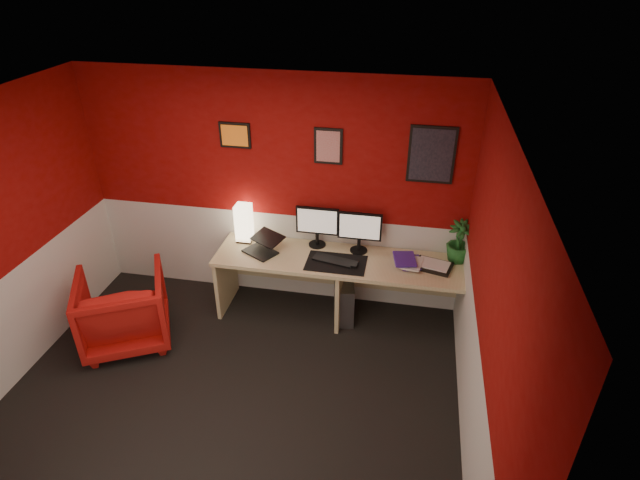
{
  "coord_description": "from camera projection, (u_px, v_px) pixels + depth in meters",
  "views": [
    {
      "loc": [
        1.39,
        -2.96,
        3.51
      ],
      "look_at": [
        0.6,
        1.21,
        1.05
      ],
      "focal_mm": 28.85,
      "sensor_mm": 36.0,
      "label": 1
    }
  ],
  "objects": [
    {
      "name": "book_top",
      "position": [
        394.0,
        259.0,
        5.09
      ],
      "size": [
        0.26,
        0.31,
        0.03
      ],
      "primitive_type": "imported",
      "rotation": [
        0.0,
        0.0,
        0.17
      ],
      "color": "#422198",
      "rests_on": "book_middle"
    },
    {
      "name": "wainscot_left",
      "position": [
        9.0,
        333.0,
        4.58
      ],
      "size": [
        0.01,
        3.5,
        1.0
      ],
      "primitive_type": "cube",
      "color": "silver",
      "rests_on": "ground"
    },
    {
      "name": "wall_back",
      "position": [
        273.0,
        192.0,
        5.37
      ],
      "size": [
        4.0,
        0.01,
        2.5
      ],
      "primitive_type": "cube",
      "color": "maroon",
      "rests_on": "ground"
    },
    {
      "name": "art_left",
      "position": [
        235.0,
        135.0,
        5.11
      ],
      "size": [
        0.32,
        0.02,
        0.26
      ],
      "primitive_type": "cube",
      "color": "orange",
      "rests_on": "wall_back"
    },
    {
      "name": "zen_tray",
      "position": [
        433.0,
        266.0,
        5.07
      ],
      "size": [
        0.4,
        0.33,
        0.03
      ],
      "primitive_type": "cube",
      "rotation": [
        0.0,
        0.0,
        -0.26
      ],
      "color": "black",
      "rests_on": "desk"
    },
    {
      "name": "art_center",
      "position": [
        328.0,
        146.0,
        4.98
      ],
      "size": [
        0.28,
        0.02,
        0.36
      ],
      "primitive_type": "cube",
      "color": "red",
      "rests_on": "wall_back"
    },
    {
      "name": "laptop",
      "position": [
        260.0,
        244.0,
        5.26
      ],
      "size": [
        0.4,
        0.37,
        0.22
      ],
      "primitive_type": "cube",
      "rotation": [
        0.0,
        0.0,
        -0.53
      ],
      "color": "black",
      "rests_on": "desk"
    },
    {
      "name": "book_middle",
      "position": [
        402.0,
        261.0,
        5.1
      ],
      "size": [
        0.24,
        0.3,
        0.02
      ],
      "primitive_type": "imported",
      "rotation": [
        0.0,
        0.0,
        -0.16
      ],
      "color": "silver",
      "rests_on": "book_bottom"
    },
    {
      "name": "shoji_lamp",
      "position": [
        244.0,
        224.0,
        5.44
      ],
      "size": [
        0.16,
        0.16,
        0.4
      ],
      "primitive_type": "cube",
      "color": "#FFE5B2",
      "rests_on": "desk"
    },
    {
      "name": "ceiling",
      "position": [
        191.0,
        127.0,
        3.25
      ],
      "size": [
        4.0,
        3.5,
        0.01
      ],
      "primitive_type": "cube",
      "color": "white",
      "rests_on": "ground"
    },
    {
      "name": "art_right",
      "position": [
        432.0,
        155.0,
        4.83
      ],
      "size": [
        0.44,
        0.02,
        0.56
      ],
      "primitive_type": "cube",
      "color": "black",
      "rests_on": "wall_back"
    },
    {
      "name": "monitor_left",
      "position": [
        317.0,
        221.0,
        5.31
      ],
      "size": [
        0.45,
        0.06,
        0.58
      ],
      "primitive_type": "cube",
      "color": "black",
      "rests_on": "desk"
    },
    {
      "name": "wall_right",
      "position": [
        486.0,
        320.0,
        3.56
      ],
      "size": [
        0.01,
        3.5,
        2.5
      ],
      "primitive_type": "cube",
      "color": "maroon",
      "rests_on": "ground"
    },
    {
      "name": "desk_mat",
      "position": [
        336.0,
        263.0,
        5.14
      ],
      "size": [
        0.6,
        0.38,
        0.01
      ],
      "primitive_type": "cube",
      "color": "black",
      "rests_on": "desk"
    },
    {
      "name": "armchair",
      "position": [
        124.0,
        309.0,
        5.07
      ],
      "size": [
        1.09,
        1.1,
        0.75
      ],
      "primitive_type": "imported",
      "rotation": [
        0.0,
        0.0,
        3.62
      ],
      "color": "#B1130D",
      "rests_on": "ground"
    },
    {
      "name": "monitor_right",
      "position": [
        360.0,
        226.0,
        5.2
      ],
      "size": [
        0.45,
        0.06,
        0.58
      ],
      "primitive_type": "cube",
      "color": "black",
      "rests_on": "desk"
    },
    {
      "name": "keyboard",
      "position": [
        333.0,
        260.0,
        5.16
      ],
      "size": [
        0.44,
        0.23,
        0.02
      ],
      "primitive_type": "cube",
      "rotation": [
        0.0,
        0.0,
        -0.22
      ],
      "color": "black",
      "rests_on": "desk_mat"
    },
    {
      "name": "mouse",
      "position": [
        354.0,
        265.0,
        5.08
      ],
      "size": [
        0.07,
        0.11,
        0.03
      ],
      "primitive_type": "cube",
      "rotation": [
        0.0,
        0.0,
        -0.1
      ],
      "color": "black",
      "rests_on": "desk_mat"
    },
    {
      "name": "wainscot_back",
      "position": [
        276.0,
        254.0,
        5.74
      ],
      "size": [
        4.0,
        0.01,
        1.0
      ],
      "primitive_type": "cube",
      "color": "silver",
      "rests_on": "ground"
    },
    {
      "name": "desk",
      "position": [
        341.0,
        289.0,
        5.39
      ],
      "size": [
        2.6,
        0.65,
        0.73
      ],
      "primitive_type": "cube",
      "color": "#C8B580",
      "rests_on": "ground"
    },
    {
      "name": "book_bottom",
      "position": [
        401.0,
        263.0,
        5.12
      ],
      "size": [
        0.26,
        0.31,
        0.03
      ],
      "primitive_type": "imported",
      "rotation": [
        0.0,
        0.0,
        0.2
      ],
      "color": "#422198",
      "rests_on": "desk"
    },
    {
      "name": "potted_plant",
      "position": [
        459.0,
        242.0,
        5.08
      ],
      "size": [
        0.25,
        0.25,
        0.44
      ],
      "primitive_type": "imported",
      "rotation": [
        0.0,
        0.0,
        -0.04
      ],
      "color": "#19591E",
      "rests_on": "desk"
    },
    {
      "name": "ground",
      "position": [
        227.0,
        405.0,
        4.51
      ],
      "size": [
        4.0,
        3.5,
        0.01
      ],
      "primitive_type": "cube",
      "color": "black",
      "rests_on": "ground"
    },
    {
      "name": "wainscot_right",
      "position": [
        469.0,
        397.0,
        3.93
      ],
      "size": [
        0.01,
        3.5,
        1.0
      ],
      "primitive_type": "cube",
      "color": "silver",
      "rests_on": "ground"
    },
    {
      "name": "pc_tower",
      "position": [
        344.0,
        299.0,
        5.47
      ],
      "size": [
        0.28,
        0.48,
        0.45
      ],
      "primitive_type": "cube",
      "rotation": [
        0.0,
        0.0,
        0.18
      ],
      "color": "#99999E",
      "rests_on": "ground"
    }
  ]
}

